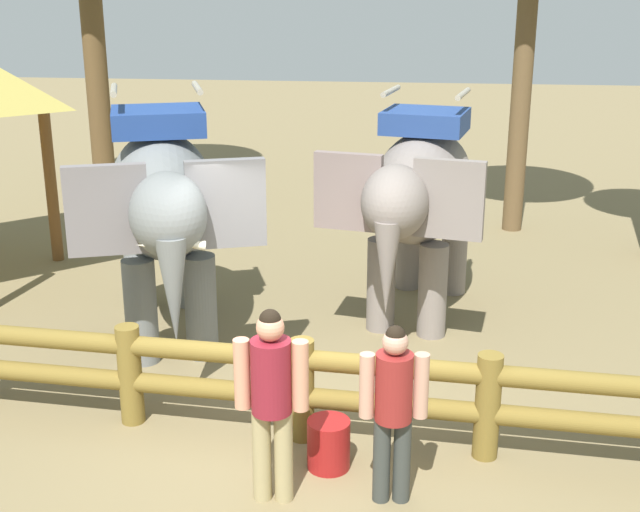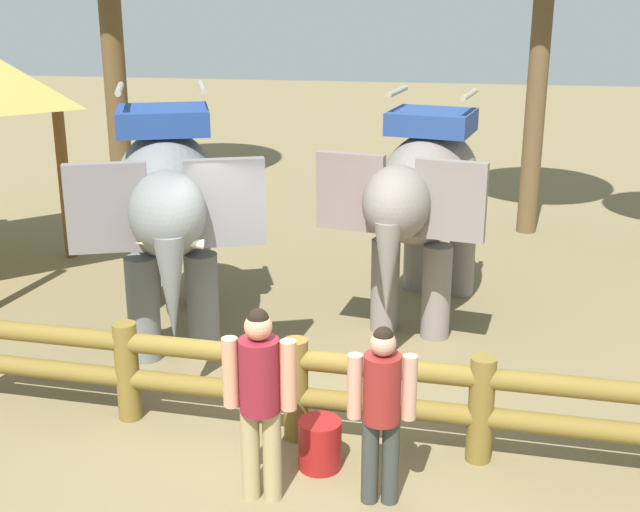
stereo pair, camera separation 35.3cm
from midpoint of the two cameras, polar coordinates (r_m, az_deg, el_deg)
name	(u,v)px [view 2 (the right image)]	position (r m, az deg, el deg)	size (l,w,h in m)	color
ground_plane	(294,445)	(8.50, -0.55, -12.53)	(60.00, 60.00, 0.00)	olive
log_fence	(296,382)	(8.33, -0.40, -8.43)	(7.30, 0.76, 1.05)	brown
elephant_near_left	(168,202)	(10.43, -9.20, 3.59)	(2.57, 3.72, 3.12)	slate
elephant_center	(425,195)	(11.04, 7.93, 4.05)	(2.14, 3.55, 2.98)	gray
tourist_woman_in_black	(382,403)	(7.25, 5.56, -9.79)	(0.58, 0.35, 1.64)	#353936
tourist_man_in_blue	(260,392)	(7.24, -2.64, -9.06)	(0.63, 0.36, 1.77)	tan
feed_bucket	(320,444)	(8.04, 1.29, -12.48)	(0.40, 0.40, 0.48)	maroon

